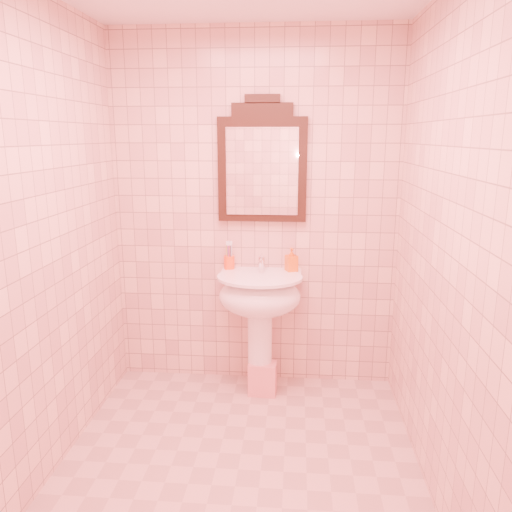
# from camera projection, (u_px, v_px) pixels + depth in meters

# --- Properties ---
(floor) EXTENTS (2.20, 2.20, 0.00)m
(floor) POSITION_uv_depth(u_px,v_px,m) (238.00, 469.00, 2.74)
(floor) COLOR #C8A091
(floor) RESTS_ON ground
(back_wall) EXTENTS (2.00, 0.02, 2.50)m
(back_wall) POSITION_uv_depth(u_px,v_px,m) (255.00, 214.00, 3.51)
(back_wall) COLOR beige
(back_wall) RESTS_ON floor
(pedestal_sink) EXTENTS (0.58, 0.58, 0.86)m
(pedestal_sink) POSITION_uv_depth(u_px,v_px,m) (260.00, 304.00, 3.43)
(pedestal_sink) COLOR white
(pedestal_sink) RESTS_ON floor
(faucet) EXTENTS (0.04, 0.16, 0.11)m
(faucet) POSITION_uv_depth(u_px,v_px,m) (261.00, 263.00, 3.50)
(faucet) COLOR white
(faucet) RESTS_ON pedestal_sink
(mirror) EXTENTS (0.61, 0.06, 0.85)m
(mirror) POSITION_uv_depth(u_px,v_px,m) (262.00, 164.00, 3.40)
(mirror) COLOR black
(mirror) RESTS_ON back_wall
(toothbrush_cup) EXTENTS (0.08, 0.08, 0.17)m
(toothbrush_cup) POSITION_uv_depth(u_px,v_px,m) (229.00, 262.00, 3.54)
(toothbrush_cup) COLOR #F24414
(toothbrush_cup) RESTS_ON pedestal_sink
(soap_dispenser) EXTENTS (0.10, 0.10, 0.17)m
(soap_dispenser) POSITION_uv_depth(u_px,v_px,m) (291.00, 260.00, 3.48)
(soap_dispenser) COLOR orange
(soap_dispenser) RESTS_ON pedestal_sink
(towel) EXTENTS (0.20, 0.14, 0.23)m
(towel) POSITION_uv_depth(u_px,v_px,m) (263.00, 378.00, 3.52)
(towel) COLOR pink
(towel) RESTS_ON floor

